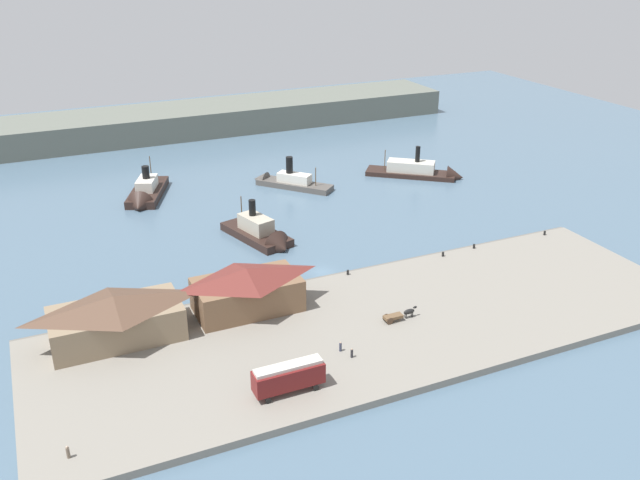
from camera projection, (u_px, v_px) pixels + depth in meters
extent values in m
plane|color=slate|center=(323.00, 272.00, 129.71)|extent=(320.00, 320.00, 0.00)
cube|color=gray|center=(379.00, 324.00, 111.15)|extent=(110.00, 36.00, 1.20)
cube|color=#666159|center=(331.00, 278.00, 126.51)|extent=(110.00, 0.80, 1.00)
cube|color=#847056|center=(117.00, 324.00, 105.07)|extent=(19.68, 9.96, 5.37)
pyramid|color=brown|center=(114.00, 302.00, 103.54)|extent=(20.07, 10.46, 2.09)
cube|color=brown|center=(247.00, 295.00, 113.31)|extent=(17.29, 9.29, 5.57)
pyramid|color=maroon|center=(246.00, 274.00, 111.76)|extent=(17.64, 9.75, 2.02)
cube|color=maroon|center=(289.00, 377.00, 92.89)|extent=(9.93, 2.77, 2.95)
cube|color=beige|center=(288.00, 366.00, 92.18)|extent=(9.53, 1.94, 0.50)
cylinder|color=black|center=(308.00, 377.00, 96.13)|extent=(0.90, 0.18, 0.90)
cylinder|color=black|center=(316.00, 388.00, 93.82)|extent=(0.90, 0.18, 0.90)
cylinder|color=black|center=(261.00, 389.00, 93.52)|extent=(0.90, 0.18, 0.90)
cylinder|color=black|center=(269.00, 401.00, 91.21)|extent=(0.90, 0.18, 0.90)
cube|color=brown|center=(393.00, 317.00, 110.54)|extent=(3.14, 1.38, 0.50)
cylinder|color=#4C3828|center=(386.00, 317.00, 110.87)|extent=(1.20, 0.10, 1.20)
cylinder|color=#4C3828|center=(390.00, 321.00, 109.72)|extent=(1.20, 0.10, 1.20)
ellipsoid|color=black|center=(409.00, 312.00, 111.56)|extent=(2.00, 0.70, 0.90)
ellipsoid|color=black|center=(415.00, 307.00, 111.74)|extent=(0.70, 0.32, 0.44)
cylinder|color=black|center=(411.00, 313.00, 112.19)|extent=(0.16, 0.16, 1.00)
cylinder|color=black|center=(413.00, 315.00, 111.86)|extent=(0.16, 0.16, 1.00)
cylinder|color=black|center=(405.00, 315.00, 111.74)|extent=(0.16, 0.16, 1.00)
cylinder|color=black|center=(406.00, 316.00, 111.41)|extent=(0.16, 0.16, 1.00)
cylinder|color=#232328|center=(352.00, 354.00, 101.14)|extent=(0.38, 0.38, 1.30)
sphere|color=#CCA889|center=(352.00, 349.00, 100.83)|extent=(0.24, 0.24, 0.24)
cylinder|color=#33384C|center=(340.00, 347.00, 102.69)|extent=(0.39, 0.39, 1.35)
sphere|color=#CCA889|center=(341.00, 343.00, 102.36)|extent=(0.25, 0.25, 0.25)
cylinder|color=#6B5B4C|center=(68.00, 453.00, 81.65)|extent=(0.43, 0.43, 1.47)
sphere|color=#CCA889|center=(67.00, 447.00, 81.29)|extent=(0.27, 0.27, 0.27)
cylinder|color=black|center=(348.00, 272.00, 125.93)|extent=(0.44, 0.44, 0.90)
cylinder|color=black|center=(443.00, 254.00, 133.12)|extent=(0.44, 0.44, 0.90)
cylinder|color=black|center=(545.00, 233.00, 142.59)|extent=(0.44, 0.44, 0.90)
cylinder|color=black|center=(474.00, 246.00, 136.51)|extent=(0.44, 0.44, 0.90)
cube|color=#514C47|center=(294.00, 185.00, 172.83)|extent=(16.73, 18.05, 1.42)
cone|color=#514C47|center=(260.00, 180.00, 176.54)|extent=(5.66, 5.59, 4.42)
cube|color=silver|center=(294.00, 178.00, 172.06)|extent=(8.00, 8.48, 2.33)
cylinder|color=black|center=(289.00, 165.00, 171.24)|extent=(1.74, 1.74, 4.16)
cylinder|color=brown|center=(316.00, 177.00, 169.35)|extent=(0.24, 0.24, 4.70)
cube|color=black|center=(410.00, 174.00, 181.34)|extent=(22.29, 19.27, 1.21)
cone|color=black|center=(455.00, 177.00, 178.86)|extent=(6.80, 7.07, 5.69)
cube|color=beige|center=(411.00, 166.00, 180.52)|extent=(12.51, 11.14, 2.81)
cylinder|color=black|center=(418.00, 154.00, 178.75)|extent=(1.21, 1.21, 4.16)
cylinder|color=brown|center=(385.00, 160.00, 181.47)|extent=(0.24, 0.24, 5.42)
cube|color=black|center=(256.00, 234.00, 143.92)|extent=(11.33, 18.50, 1.69)
cone|color=black|center=(281.00, 248.00, 137.89)|extent=(6.79, 4.68, 6.18)
cube|color=#B2A893|center=(256.00, 224.00, 142.93)|extent=(6.04, 8.71, 3.20)
cylinder|color=black|center=(252.00, 208.00, 142.34)|extent=(1.46, 1.46, 3.38)
cylinder|color=brown|center=(242.00, 210.00, 145.93)|extent=(0.24, 0.24, 6.23)
cube|color=black|center=(148.00, 192.00, 167.26)|extent=(13.79, 20.26, 1.89)
cone|color=black|center=(139.00, 206.00, 158.56)|extent=(7.10, 5.58, 6.26)
cube|color=silver|center=(147.00, 183.00, 166.34)|extent=(6.70, 8.55, 2.61)
cylinder|color=black|center=(146.00, 172.00, 165.31)|extent=(1.76, 1.76, 3.06)
cylinder|color=brown|center=(151.00, 169.00, 170.78)|extent=(0.24, 0.24, 6.44)
cube|color=#60665B|center=(181.00, 120.00, 219.63)|extent=(180.00, 24.00, 8.00)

